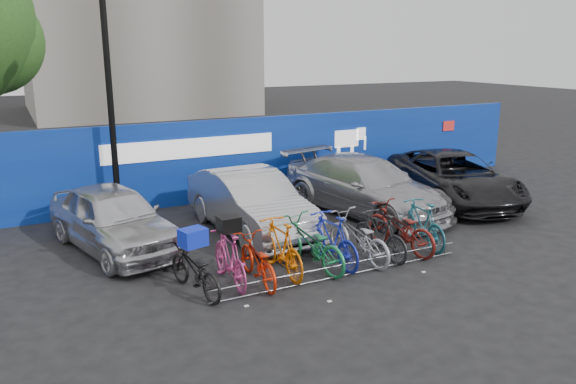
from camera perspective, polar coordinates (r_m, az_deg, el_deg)
ground at (r=11.74m, az=4.06°, el=-7.64°), size 100.00×100.00×0.00m
hoarding at (r=16.62m, az=-6.51°, el=3.26°), size 22.00×0.18×2.40m
lamppost at (r=14.95m, az=-17.66°, el=9.43°), size 0.25×0.50×6.11m
bike_rack at (r=11.21m, az=5.66°, el=-7.89°), size 5.60×0.03×0.30m
car_0 at (r=13.09m, az=-17.29°, el=-2.56°), size 2.71×4.55×1.45m
car_1 at (r=13.64m, az=-3.81°, el=-1.10°), size 1.84×4.68×1.52m
car_2 at (r=15.43m, az=7.84°, el=0.65°), size 3.19×5.56×1.52m
car_3 at (r=17.14m, az=16.43°, el=1.45°), size 3.61×5.63×1.45m
bike_0 at (r=10.50m, az=-9.49°, el=-7.81°), size 0.96×1.86×0.93m
bike_1 at (r=10.81m, az=-5.94°, el=-6.65°), size 0.56×1.79×1.06m
bike_2 at (r=10.83m, az=-3.15°, el=-6.97°), size 0.67×1.76×0.91m
bike_3 at (r=11.19m, az=-0.75°, el=-5.64°), size 0.54×1.88×1.13m
bike_4 at (r=11.48m, az=2.34°, el=-5.30°), size 1.07×2.12×1.06m
bike_5 at (r=11.68m, az=4.43°, el=-4.83°), size 0.66×1.90×1.12m
bike_6 at (r=11.99m, az=7.11°, el=-4.62°), size 0.90×2.02×1.03m
bike_7 at (r=12.22m, az=9.33°, el=-4.33°), size 0.63×1.74×1.03m
bike_8 at (r=12.70m, az=11.28°, el=-3.61°), size 1.00×2.11×1.07m
bike_9 at (r=13.09m, az=13.43°, el=-3.15°), size 0.68×1.84×1.08m
cargo_crate at (r=10.28m, az=-9.63°, el=-4.57°), size 0.53×0.45×0.32m
cargo_topcase at (r=10.58m, az=-6.03°, el=-3.24°), size 0.41×0.37×0.29m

